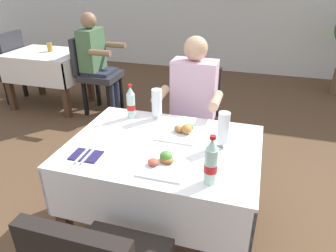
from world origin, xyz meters
The scene contains 16 objects.
ground_plane centered at (0.00, 0.00, 0.00)m, with size 11.00×11.00×0.00m, color brown.
main_dining_table centered at (-0.04, 0.15, 0.57)m, with size 1.18×0.88×0.74m.
chair_far_diner_seat centered at (-0.04, 0.98, 0.55)m, with size 0.44×0.50×0.97m.
seated_diner_far centered at (-0.02, 0.88, 0.71)m, with size 0.50×0.46×1.26m.
plate_near_camera centered at (0.03, -0.07, 0.76)m, with size 0.24×0.24×0.07m.
plate_far_diner centered at (0.03, 0.32, 0.76)m, with size 0.25×0.25×0.07m.
beer_glass_left centered at (-0.20, 0.50, 0.86)m, with size 0.07×0.07×0.22m.
beer_glass_middle centered at (0.31, 0.23, 0.85)m, with size 0.07×0.07×0.23m.
cola_bottle_primary centered at (-0.38, 0.46, 0.85)m, with size 0.06×0.06×0.25m.
cola_bottle_secondary centered at (0.30, -0.14, 0.86)m, with size 0.07×0.07×0.27m.
napkin_cutlery_set centered at (-0.43, -0.10, 0.74)m, with size 0.17×0.19×0.01m.
background_dining_table centered at (-2.23, 1.99, 0.55)m, with size 0.96×0.72×0.74m.
background_chair_left centered at (-2.91, 1.99, 0.55)m, with size 0.50×0.44×0.97m.
background_chair_right centered at (-1.54, 1.99, 0.55)m, with size 0.50×0.44×0.97m.
background_patron centered at (-1.49, 1.99, 0.71)m, with size 0.46×0.50×1.26m.
background_table_tumbler centered at (-2.20, 2.05, 0.79)m, with size 0.06×0.06×0.11m, color #C68928.
Camera 1 is at (0.47, -1.44, 1.72)m, focal length 33.38 mm.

